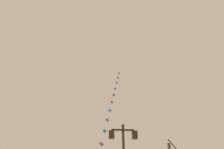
# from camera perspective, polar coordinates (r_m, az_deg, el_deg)

# --- Properties ---
(kite_train) EXTENTS (4.94, 15.80, 21.24)m
(kite_train) POSITION_cam_1_polar(r_m,az_deg,el_deg) (28.22, -0.54, -9.58)
(kite_train) COLOR brown
(kite_train) RESTS_ON ground_plane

